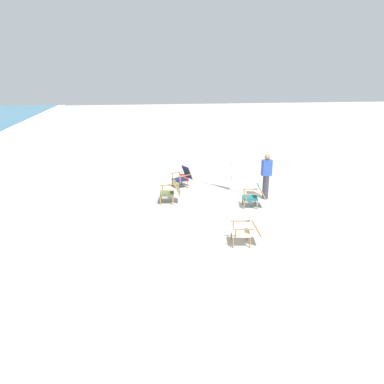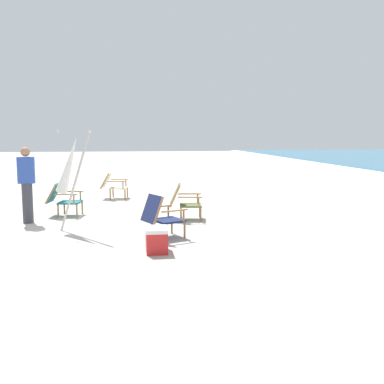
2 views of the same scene
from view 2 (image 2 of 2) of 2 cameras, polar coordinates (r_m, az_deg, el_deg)
ground_plane at (r=10.44m, az=-8.28°, el=-3.20°), size 80.00×80.00×0.00m
beach_chair_front_left at (r=13.48m, az=-10.00°, el=0.96°), size 0.68×0.84×0.78m
beach_chair_front_right at (r=10.01m, az=-1.09°, el=-1.09°), size 0.65×0.78×0.80m
beach_chair_back_right at (r=10.89m, az=-16.07°, el=-0.72°), size 0.69×0.84×0.78m
beach_chair_back_left at (r=8.22m, az=-4.00°, el=-2.95°), size 0.81×0.87×0.81m
umbrella_furled_white at (r=8.95m, az=-15.32°, el=3.25°), size 0.58×0.78×1.99m
person_near_chairs at (r=10.19m, az=-20.25°, el=0.93°), size 0.23×0.36×1.63m
cooler_box at (r=7.33m, az=-4.53°, el=-6.06°), size 0.49×0.35×0.40m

